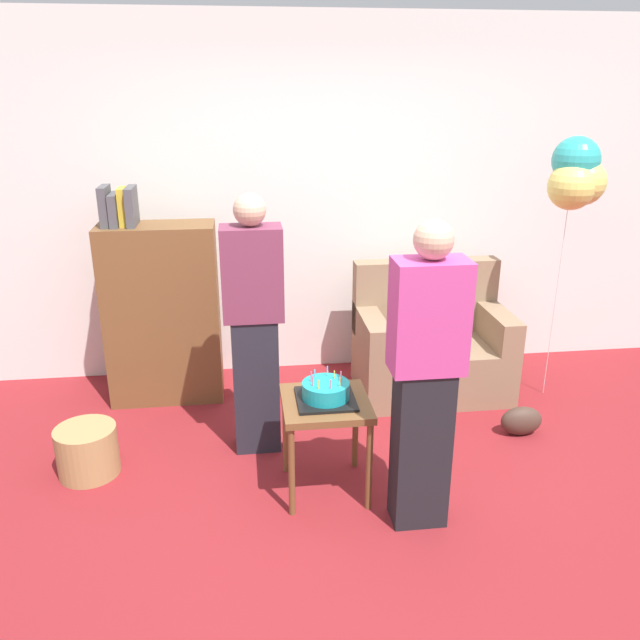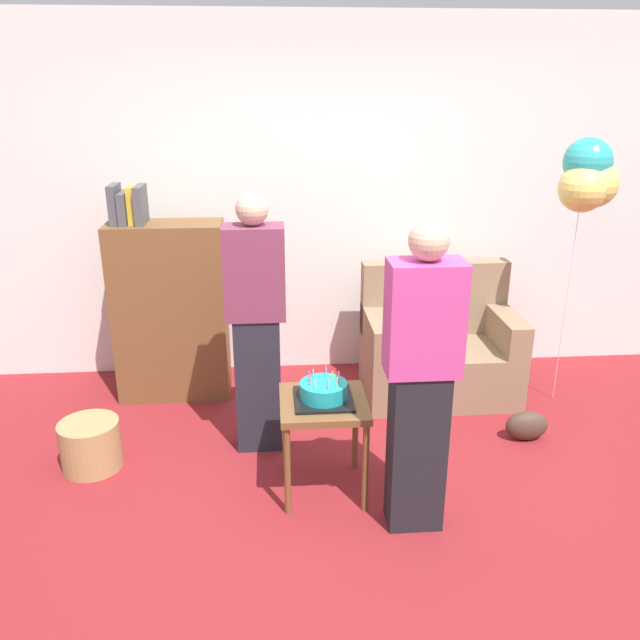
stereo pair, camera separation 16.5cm
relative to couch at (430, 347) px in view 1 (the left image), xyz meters
name	(u,v)px [view 1 (the left image)]	position (x,y,z in m)	size (l,w,h in m)	color
ground_plane	(362,514)	(-0.79, -1.45, -0.34)	(8.00, 8.00, 0.00)	maroon
wall_back	(317,202)	(-0.79, 0.60, 1.01)	(6.00, 0.10, 2.70)	silver
couch	(430,347)	(0.00, 0.00, 0.00)	(1.10, 0.70, 0.96)	#8C7054
bookshelf	(162,311)	(-1.97, 0.12, 0.33)	(0.80, 0.36, 1.57)	brown
side_table	(326,414)	(-0.96, -1.19, 0.15)	(0.48, 0.48, 0.57)	brown
birthday_cake	(326,392)	(-0.96, -1.19, 0.28)	(0.32, 0.32, 0.17)	black
person_blowing_candles	(254,326)	(-1.32, -0.68, 0.49)	(0.36, 0.22, 1.63)	#23232D
person_holding_cake	(425,378)	(-0.50, -1.52, 0.49)	(0.36, 0.22, 1.63)	black
wicker_basket	(87,451)	(-2.34, -0.86, -0.19)	(0.36, 0.36, 0.30)	#A88451
handbag	(521,421)	(0.42, -0.75, -0.24)	(0.28, 0.14, 0.20)	#473328
balloon_bunch	(575,178)	(0.86, -0.20, 1.27)	(0.40, 0.43, 1.88)	silver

